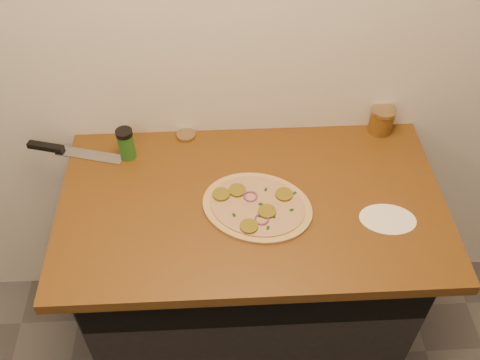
{
  "coord_description": "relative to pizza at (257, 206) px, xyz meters",
  "views": [
    {
      "loc": [
        -0.09,
        0.32,
        2.15
      ],
      "look_at": [
        -0.03,
        1.46,
        0.95
      ],
      "focal_mm": 40.0,
      "sensor_mm": 36.0,
      "label": 1
    }
  ],
  "objects": [
    {
      "name": "cabinet",
      "position": [
        -0.01,
        0.07,
        -0.48
      ],
      "size": [
        1.1,
        0.6,
        0.86
      ],
      "primitive_type": "cube",
      "color": "black",
      "rests_on": "ground"
    },
    {
      "name": "countertop",
      "position": [
        -0.01,
        0.04,
        -0.03
      ],
      "size": [
        1.2,
        0.7,
        0.04
      ],
      "primitive_type": "cube",
      "color": "brown",
      "rests_on": "cabinet"
    },
    {
      "name": "pizza",
      "position": [
        0.0,
        0.0,
        0.0
      ],
      "size": [
        0.43,
        0.43,
        0.02
      ],
      "color": "tan",
      "rests_on": "countertop"
    },
    {
      "name": "chefs_knife",
      "position": [
        -0.63,
        0.28,
        -0.0
      ],
      "size": [
        0.34,
        0.12,
        0.02
      ],
      "color": "#B7BAC1",
      "rests_on": "countertop"
    },
    {
      "name": "mason_jar_lid",
      "position": [
        -0.22,
        0.34,
        -0.0
      ],
      "size": [
        0.08,
        0.08,
        0.01
      ],
      "primitive_type": "cylinder",
      "rotation": [
        0.0,
        0.0,
        -0.27
      ],
      "color": "tan",
      "rests_on": "countertop"
    },
    {
      "name": "salsa_jar",
      "position": [
        0.46,
        0.34,
        0.04
      ],
      "size": [
        0.09,
        0.09,
        0.09
      ],
      "color": "maroon",
      "rests_on": "countertop"
    },
    {
      "name": "spice_shaker",
      "position": [
        -0.41,
        0.25,
        0.05
      ],
      "size": [
        0.06,
        0.06,
        0.11
      ],
      "color": "#23611E",
      "rests_on": "countertop"
    },
    {
      "name": "flour_spill",
      "position": [
        0.39,
        -0.07,
        -0.01
      ],
      "size": [
        0.19,
        0.19,
        0.0
      ],
      "primitive_type": "cylinder",
      "rotation": [
        0.0,
        0.0,
        -0.14
      ],
      "color": "white",
      "rests_on": "countertop"
    }
  ]
}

